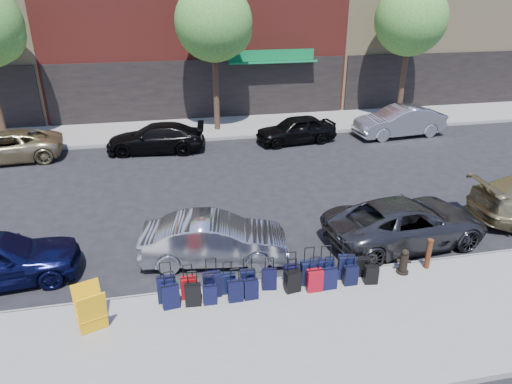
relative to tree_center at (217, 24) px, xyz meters
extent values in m
plane|color=black|center=(-0.64, -9.50, -5.41)|extent=(120.00, 120.00, 0.00)
cube|color=gray|center=(-0.64, -16.00, -5.34)|extent=(60.00, 4.00, 0.15)
cube|color=gray|center=(-0.64, 0.50, -5.34)|extent=(60.00, 4.00, 0.15)
cube|color=gray|center=(-0.64, -13.98, -5.34)|extent=(60.00, 0.08, 0.15)
cube|color=gray|center=(-0.64, -1.52, -5.34)|extent=(60.00, 0.08, 0.15)
cube|color=black|center=(-0.64, 2.45, -3.71)|extent=(16.66, 0.15, 3.40)
cube|color=#0B6635|center=(3.36, 2.10, -2.21)|extent=(5.00, 0.91, 0.27)
cube|color=#0B6635|center=(3.36, 2.40, -1.86)|extent=(5.00, 0.10, 0.60)
cube|color=black|center=(15.36, 2.45, -3.71)|extent=(14.70, 0.15, 3.40)
cylinder|color=black|center=(-0.14, 0.00, -2.86)|extent=(0.30, 0.30, 4.80)
sphere|color=#367B29|center=(-0.14, 0.00, 0.11)|extent=(3.80, 3.80, 3.80)
sphere|color=#367B29|center=(0.46, 0.00, -0.27)|extent=(2.58, 2.58, 2.58)
cylinder|color=black|center=(10.36, 0.00, -2.86)|extent=(0.30, 0.30, 4.80)
sphere|color=#367B29|center=(10.36, 0.00, 0.11)|extent=(3.80, 3.80, 3.80)
sphere|color=#367B29|center=(10.96, 0.00, -0.27)|extent=(2.58, 2.58, 2.58)
cube|color=black|center=(-3.19, -14.33, -4.93)|extent=(0.45, 0.25, 0.66)
cylinder|color=black|center=(-3.19, -14.33, -4.22)|extent=(0.25, 0.04, 0.03)
cube|color=#98090C|center=(-2.66, -14.30, -4.98)|extent=(0.38, 0.22, 0.57)
cylinder|color=black|center=(-2.66, -14.30, -4.37)|extent=(0.21, 0.04, 0.03)
cube|color=black|center=(-2.09, -14.35, -4.94)|extent=(0.44, 0.25, 0.65)
cylinder|color=black|center=(-2.09, -14.35, -4.24)|extent=(0.24, 0.04, 0.03)
cube|color=black|center=(-1.70, -14.30, -5.00)|extent=(0.36, 0.21, 0.53)
cylinder|color=black|center=(-1.70, -14.30, -4.42)|extent=(0.20, 0.04, 0.03)
cube|color=black|center=(-1.19, -14.28, -4.99)|extent=(0.38, 0.23, 0.55)
cylinder|color=black|center=(-1.19, -14.28, -4.39)|extent=(0.21, 0.05, 0.03)
cube|color=black|center=(-0.66, -14.35, -4.99)|extent=(0.39, 0.26, 0.55)
cylinder|color=black|center=(-0.66, -14.35, -4.39)|extent=(0.21, 0.06, 0.03)
cube|color=black|center=(-0.08, -14.31, -4.97)|extent=(0.39, 0.22, 0.58)
cylinder|color=black|center=(-0.08, -14.31, -4.34)|extent=(0.22, 0.04, 0.03)
cube|color=black|center=(0.38, -14.34, -4.94)|extent=(0.43, 0.25, 0.65)
cylinder|color=black|center=(0.38, -14.34, -4.24)|extent=(0.24, 0.04, 0.03)
cube|color=black|center=(0.81, -14.34, -4.94)|extent=(0.45, 0.28, 0.64)
cylinder|color=black|center=(0.81, -14.34, -4.25)|extent=(0.24, 0.06, 0.03)
cube|color=black|center=(1.40, -14.30, -4.94)|extent=(0.47, 0.32, 0.65)
cylinder|color=black|center=(1.40, -14.30, -4.24)|extent=(0.24, 0.08, 0.03)
cube|color=black|center=(1.84, -14.28, -5.00)|extent=(0.37, 0.24, 0.53)
cylinder|color=black|center=(1.84, -14.28, -4.43)|extent=(0.20, 0.06, 0.03)
cube|color=black|center=(-3.11, -14.58, -4.97)|extent=(0.43, 0.28, 0.59)
cylinder|color=black|center=(-3.11, -14.58, -4.32)|extent=(0.23, 0.06, 0.03)
cube|color=black|center=(-2.58, -14.60, -4.98)|extent=(0.40, 0.25, 0.56)
cylinder|color=black|center=(-2.58, -14.60, -4.37)|extent=(0.21, 0.05, 0.03)
cube|color=black|center=(-2.19, -14.64, -5.02)|extent=(0.33, 0.20, 0.48)
cylinder|color=black|center=(-2.19, -14.64, -4.49)|extent=(0.18, 0.04, 0.03)
cube|color=black|center=(-1.57, -14.65, -4.99)|extent=(0.37, 0.21, 0.54)
cylinder|color=black|center=(-1.57, -14.65, -4.41)|extent=(0.20, 0.03, 0.03)
cube|color=black|center=(-1.19, -14.64, -5.01)|extent=(0.36, 0.21, 0.51)
cylinder|color=black|center=(-1.19, -14.64, -4.45)|extent=(0.20, 0.04, 0.03)
cube|color=black|center=(-0.12, -14.57, -4.98)|extent=(0.41, 0.28, 0.56)
cylinder|color=black|center=(-0.12, -14.57, -4.37)|extent=(0.22, 0.06, 0.03)
cube|color=maroon|center=(0.42, -14.65, -4.97)|extent=(0.39, 0.23, 0.58)
cylinder|color=black|center=(0.42, -14.65, -4.34)|extent=(0.22, 0.03, 0.03)
cube|color=black|center=(0.81, -14.63, -4.99)|extent=(0.38, 0.23, 0.55)
cylinder|color=black|center=(0.81, -14.63, -4.39)|extent=(0.21, 0.04, 0.03)
cube|color=black|center=(1.40, -14.58, -5.00)|extent=(0.36, 0.21, 0.52)
cylinder|color=black|center=(1.40, -14.58, -4.43)|extent=(0.20, 0.03, 0.03)
cube|color=black|center=(1.94, -14.65, -5.01)|extent=(0.36, 0.25, 0.50)
cylinder|color=black|center=(1.94, -14.65, -4.47)|extent=(0.19, 0.06, 0.03)
cylinder|color=black|center=(2.97, -14.39, -5.24)|extent=(0.32, 0.32, 0.05)
cylinder|color=black|center=(2.97, -14.39, -4.96)|extent=(0.21, 0.21, 0.50)
sphere|color=black|center=(2.97, -14.39, -4.65)|extent=(0.20, 0.20, 0.20)
cylinder|color=black|center=(2.97, -14.39, -4.91)|extent=(0.36, 0.22, 0.09)
cylinder|color=#38190C|center=(3.72, -14.31, -4.84)|extent=(0.14, 0.14, 0.85)
cylinder|color=#38190C|center=(3.72, -14.31, -4.41)|extent=(0.16, 0.16, 0.04)
cube|color=#F1AB0D|center=(-4.76, -15.20, -4.72)|extent=(0.65, 0.45, 1.07)
cube|color=#F1AB0D|center=(-4.89, -14.83, -4.72)|extent=(0.65, 0.45, 1.07)
cube|color=#F1AB0D|center=(-4.82, -15.01, -4.88)|extent=(0.69, 0.57, 0.02)
imported|color=silver|center=(-1.81, -12.55, -4.74)|extent=(4.23, 1.96, 1.34)
imported|color=#333335|center=(3.92, -12.72, -4.73)|extent=(5.13, 2.77, 1.37)
imported|color=tan|center=(-9.89, -2.59, -4.75)|extent=(4.93, 2.58, 1.32)
imported|color=black|center=(-3.36, -2.65, -4.76)|extent=(4.70, 2.33, 1.31)
imported|color=black|center=(3.43, -2.67, -4.74)|extent=(4.11, 2.06, 1.34)
imported|color=silver|center=(8.96, -2.68, -4.64)|extent=(4.80, 2.02, 1.54)
camera|label=1|loc=(-2.92, -23.57, 1.69)|focal=32.00mm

